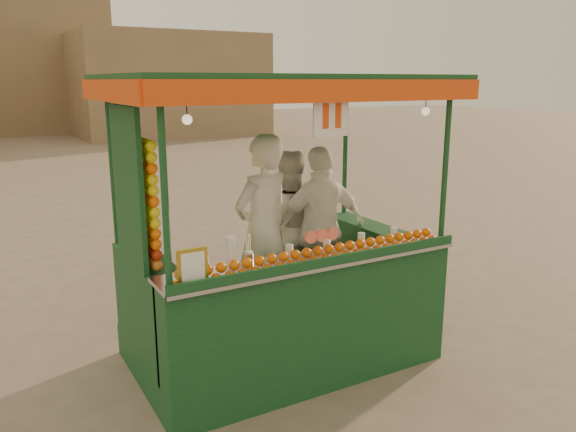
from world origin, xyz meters
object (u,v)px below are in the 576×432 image
vendor_left (263,231)px  vendor_right (321,228)px  juice_cart (277,277)px  vendor_middle (287,226)px

vendor_left → vendor_right: (0.73, 0.06, -0.08)m
juice_cart → vendor_right: bearing=27.2°
vendor_left → vendor_right: size_ratio=1.09×
vendor_middle → vendor_right: bearing=123.0°
vendor_middle → vendor_left: bearing=47.6°
vendor_left → vendor_middle: size_ratio=1.14×
vendor_left → vendor_middle: 0.71m
vendor_left → vendor_right: 0.73m
vendor_middle → juice_cart: bearing=62.0°
juice_cart → vendor_right: (0.74, 0.38, 0.30)m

